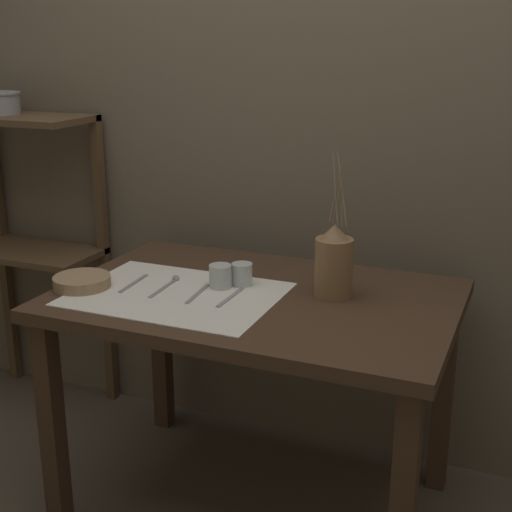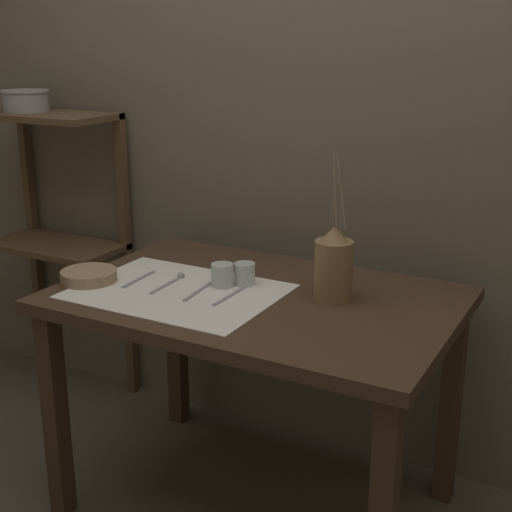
# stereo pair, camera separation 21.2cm
# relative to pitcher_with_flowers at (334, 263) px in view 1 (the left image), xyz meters

# --- Properties ---
(ground_plane) EXTENTS (12.00, 12.00, 0.00)m
(ground_plane) POSITION_rel_pitcher_with_flowers_xyz_m (-0.22, -0.07, -0.85)
(ground_plane) COLOR brown
(stone_wall_back) EXTENTS (7.00, 0.06, 2.40)m
(stone_wall_back) POSITION_rel_pitcher_with_flowers_xyz_m (-0.22, 0.43, 0.35)
(stone_wall_back) COLOR #6B5E4C
(stone_wall_back) RESTS_ON ground_plane
(wooden_table) EXTENTS (1.19, 0.79, 0.74)m
(wooden_table) POSITION_rel_pitcher_with_flowers_xyz_m (-0.22, -0.07, -0.20)
(wooden_table) COLOR #422D1E
(wooden_table) RESTS_ON ground_plane
(wooden_shelf_unit) EXTENTS (0.56, 0.30, 1.20)m
(wooden_shelf_unit) POSITION_rel_pitcher_with_flowers_xyz_m (-1.33, 0.27, -0.01)
(wooden_shelf_unit) COLOR brown
(wooden_shelf_unit) RESTS_ON ground_plane
(linen_cloth) EXTENTS (0.61, 0.46, 0.00)m
(linen_cloth) POSITION_rel_pitcher_with_flowers_xyz_m (-0.44, -0.17, -0.10)
(linen_cloth) COLOR white
(linen_cloth) RESTS_ON wooden_table
(pitcher_with_flowers) EXTENTS (0.11, 0.11, 0.44)m
(pitcher_with_flowers) POSITION_rel_pitcher_with_flowers_xyz_m (0.00, 0.00, 0.00)
(pitcher_with_flowers) COLOR olive
(pitcher_with_flowers) RESTS_ON wooden_table
(wooden_bowl) EXTENTS (0.18, 0.18, 0.04)m
(wooden_bowl) POSITION_rel_pitcher_with_flowers_xyz_m (-0.74, -0.23, -0.09)
(wooden_bowl) COLOR #9E7F5B
(wooden_bowl) RESTS_ON wooden_table
(glass_tumbler_near) EXTENTS (0.07, 0.07, 0.07)m
(glass_tumbler_near) POSITION_rel_pitcher_with_flowers_xyz_m (-0.34, -0.07, -0.07)
(glass_tumbler_near) COLOR silver
(glass_tumbler_near) RESTS_ON wooden_table
(glass_tumbler_far) EXTENTS (0.07, 0.07, 0.07)m
(glass_tumbler_far) POSITION_rel_pitcher_with_flowers_xyz_m (-0.29, -0.02, -0.07)
(glass_tumbler_far) COLOR silver
(glass_tumbler_far) RESTS_ON wooden_table
(knife_center) EXTENTS (0.02, 0.18, 0.00)m
(knife_center) POSITION_rel_pitcher_with_flowers_xyz_m (-0.61, -0.14, -0.10)
(knife_center) COLOR #939399
(knife_center) RESTS_ON wooden_table
(spoon_inner) EXTENTS (0.03, 0.19, 0.02)m
(spoon_inner) POSITION_rel_pitcher_with_flowers_xyz_m (-0.50, -0.09, -0.10)
(spoon_inner) COLOR #939399
(spoon_inner) RESTS_ON wooden_table
(fork_inner) EXTENTS (0.03, 0.18, 0.00)m
(fork_inner) POSITION_rel_pitcher_with_flowers_xyz_m (-0.38, -0.15, -0.10)
(fork_inner) COLOR #939399
(fork_inner) RESTS_ON wooden_table
(fork_outer) EXTENTS (0.01, 0.18, 0.00)m
(fork_outer) POSITION_rel_pitcher_with_flowers_xyz_m (-0.27, -0.14, -0.10)
(fork_outer) COLOR #939399
(fork_outer) RESTS_ON wooden_table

